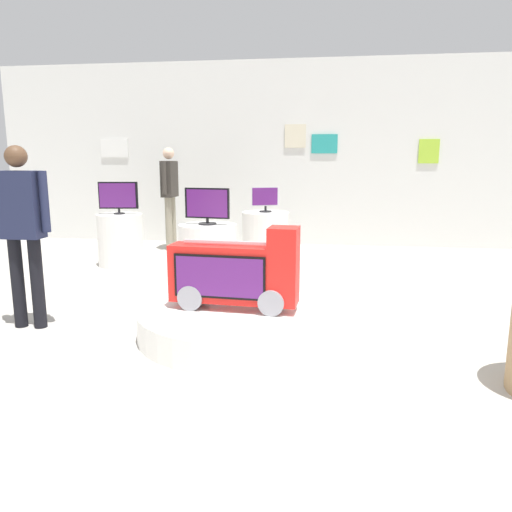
# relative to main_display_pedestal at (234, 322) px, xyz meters

# --- Properties ---
(ground_plane) EXTENTS (30.00, 30.00, 0.00)m
(ground_plane) POSITION_rel_main_display_pedestal_xyz_m (0.37, -0.31, -0.13)
(ground_plane) COLOR #B2ADA3
(back_wall_display) EXTENTS (11.89, 0.13, 3.38)m
(back_wall_display) POSITION_rel_main_display_pedestal_xyz_m (0.37, 5.11, 1.56)
(back_wall_display) COLOR silver
(back_wall_display) RESTS_ON ground
(main_display_pedestal) EXTENTS (1.75, 1.75, 0.26)m
(main_display_pedestal) POSITION_rel_main_display_pedestal_xyz_m (0.00, 0.00, 0.00)
(main_display_pedestal) COLOR white
(main_display_pedestal) RESTS_ON ground
(novelty_firetruck_tv) EXTENTS (1.18, 0.40, 0.77)m
(novelty_firetruck_tv) POSITION_rel_main_display_pedestal_xyz_m (0.02, -0.01, 0.45)
(novelty_firetruck_tv) COLOR gray
(novelty_firetruck_tv) RESTS_ON main_display_pedestal
(display_pedestal_left_rear) EXTENTS (0.74, 0.74, 0.79)m
(display_pedestal_left_rear) POSITION_rel_main_display_pedestal_xyz_m (-0.68, 1.80, 0.26)
(display_pedestal_left_rear) COLOR white
(display_pedestal_left_rear) RESTS_ON ground
(tv_on_left_rear) EXTENTS (0.59, 0.23, 0.46)m
(tv_on_left_rear) POSITION_rel_main_display_pedestal_xyz_m (-0.68, 1.80, 0.90)
(tv_on_left_rear) COLOR black
(tv_on_left_rear) RESTS_ON display_pedestal_left_rear
(display_pedestal_center_rear) EXTENTS (0.68, 0.68, 0.79)m
(display_pedestal_center_rear) POSITION_rel_main_display_pedestal_xyz_m (-2.28, 2.78, 0.26)
(display_pedestal_center_rear) COLOR white
(display_pedestal_center_rear) RESTS_ON ground
(tv_on_center_rear) EXTENTS (0.58, 0.16, 0.48)m
(tv_on_center_rear) POSITION_rel_main_display_pedestal_xyz_m (-2.28, 2.77, 0.93)
(tv_on_center_rear) COLOR black
(tv_on_center_rear) RESTS_ON display_pedestal_center_rear
(display_pedestal_right_rear) EXTENTS (0.74, 0.74, 0.79)m
(display_pedestal_right_rear) POSITION_rel_main_display_pedestal_xyz_m (-0.14, 3.38, 0.26)
(display_pedestal_right_rear) COLOR white
(display_pedestal_right_rear) RESTS_ON ground
(tv_on_right_rear) EXTENTS (0.42, 0.19, 0.39)m
(tv_on_right_rear) POSITION_rel_main_display_pedestal_xyz_m (-0.14, 3.38, 0.87)
(tv_on_right_rear) COLOR black
(tv_on_right_rear) RESTS_ON display_pedestal_right_rear
(shopper_browsing_near_truck) EXTENTS (0.22, 0.56, 1.80)m
(shopper_browsing_near_truck) POSITION_rel_main_display_pedestal_xyz_m (-1.96, 4.22, 0.93)
(shopper_browsing_near_truck) COLOR gray
(shopper_browsing_near_truck) RESTS_ON ground
(shopper_browsing_rear) EXTENTS (0.56, 0.21, 1.73)m
(shopper_browsing_rear) POSITION_rel_main_display_pedestal_xyz_m (-2.01, -0.04, 0.89)
(shopper_browsing_rear) COLOR black
(shopper_browsing_rear) RESTS_ON ground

